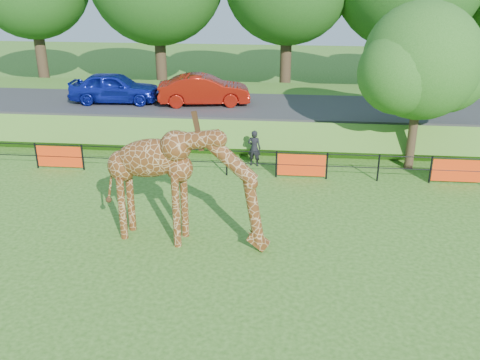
{
  "coord_description": "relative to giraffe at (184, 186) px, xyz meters",
  "views": [
    {
      "loc": [
        2.58,
        -12.01,
        8.04
      ],
      "look_at": [
        1.08,
        2.68,
        2.0
      ],
      "focal_mm": 40.0,
      "sensor_mm": 36.0,
      "label": 1
    }
  ],
  "objects": [
    {
      "name": "ground",
      "position": [
        0.55,
        -2.38,
        -1.85
      ],
      "size": [
        90.0,
        90.0,
        0.0
      ],
      "primitive_type": "plane",
      "color": "#2F5F17",
      "rests_on": "ground"
    },
    {
      "name": "giraffe",
      "position": [
        0.0,
        0.0,
        0.0
      ],
      "size": [
        5.28,
        1.77,
        3.71
      ],
      "primitive_type": null,
      "rotation": [
        0.0,
        0.0,
        -0.16
      ],
      "color": "#5D3113",
      "rests_on": "ground"
    },
    {
      "name": "perimeter_fence",
      "position": [
        0.55,
        5.62,
        -1.3
      ],
      "size": [
        28.07,
        0.1,
        1.1
      ],
      "primitive_type": null,
      "color": "black",
      "rests_on": "ground"
    },
    {
      "name": "embankment",
      "position": [
        0.55,
        13.12,
        -1.2
      ],
      "size": [
        40.0,
        9.0,
        1.3
      ],
      "primitive_type": "cube",
      "color": "#2F5F17",
      "rests_on": "ground"
    },
    {
      "name": "road",
      "position": [
        0.55,
        11.62,
        -0.49
      ],
      "size": [
        40.0,
        5.0,
        0.12
      ],
      "primitive_type": "cube",
      "color": "#2E2E31",
      "rests_on": "embankment"
    },
    {
      "name": "car_blue",
      "position": [
        -5.85,
        11.45,
        0.33
      ],
      "size": [
        4.54,
        2.01,
        1.52
      ],
      "primitive_type": "imported",
      "rotation": [
        0.0,
        0.0,
        1.62
      ],
      "color": "#1625B7",
      "rests_on": "road"
    },
    {
      "name": "car_red",
      "position": [
        -1.29,
        11.47,
        0.31
      ],
      "size": [
        4.69,
        2.28,
        1.48
      ],
      "primitive_type": "imported",
      "rotation": [
        0.0,
        0.0,
        1.73
      ],
      "color": "#9D160B",
      "rests_on": "road"
    },
    {
      "name": "visitor",
      "position": [
        1.57,
        6.87,
        -1.08
      ],
      "size": [
        0.62,
        0.46,
        1.55
      ],
      "primitive_type": "imported",
      "rotation": [
        0.0,
        0.0,
        2.97
      ],
      "color": "black",
      "rests_on": "ground"
    },
    {
      "name": "tree_east",
      "position": [
        8.15,
        7.25,
        2.43
      ],
      "size": [
        5.4,
        4.71,
        6.76
      ],
      "color": "#312216",
      "rests_on": "ground"
    }
  ]
}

